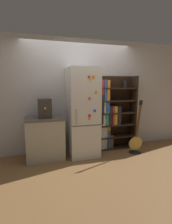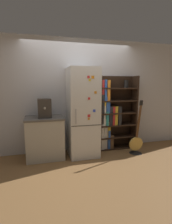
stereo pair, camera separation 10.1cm
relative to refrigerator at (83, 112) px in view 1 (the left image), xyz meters
The scene contains 7 objects.
ground_plane 0.97m from the refrigerator, 89.99° to the right, with size 16.00×16.00×0.00m, color olive.
wall_back 0.50m from the refrigerator, 90.00° to the left, with size 8.00×0.05×2.60m.
refrigerator is the anchor object (origin of this frame).
bookshelf 0.81m from the refrigerator, 14.67° to the left, with size 0.96×0.32×1.77m.
kitchen_counter 0.97m from the refrigerator, behind, with size 0.79×0.62×0.89m.
espresso_machine 0.82m from the refrigerator, behind, with size 0.27×0.34×0.39m.
guitar 1.45m from the refrigerator, 12.73° to the right, with size 0.32×0.30×1.24m.
Camera 1 is at (-1.00, -3.53, 1.56)m, focal length 28.00 mm.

